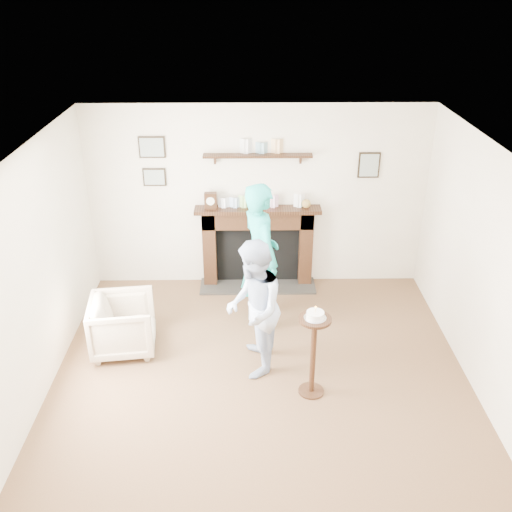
{
  "coord_description": "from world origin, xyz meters",
  "views": [
    {
      "loc": [
        -0.12,
        -4.64,
        3.99
      ],
      "look_at": [
        -0.04,
        0.9,
        1.18
      ],
      "focal_mm": 40.0,
      "sensor_mm": 36.0,
      "label": 1
    }
  ],
  "objects_px": {
    "woman": "(260,321)",
    "pedestal_table": "(314,341)",
    "man": "(254,368)",
    "armchair": "(126,348)"
  },
  "relations": [
    {
      "from": "man",
      "to": "pedestal_table",
      "type": "relative_size",
      "value": 1.46
    },
    {
      "from": "armchair",
      "to": "man",
      "type": "distance_m",
      "value": 1.55
    },
    {
      "from": "woman",
      "to": "pedestal_table",
      "type": "relative_size",
      "value": 1.74
    },
    {
      "from": "woman",
      "to": "pedestal_table",
      "type": "xyz_separation_m",
      "value": [
        0.51,
        -1.35,
        0.65
      ]
    },
    {
      "from": "man",
      "to": "pedestal_table",
      "type": "xyz_separation_m",
      "value": [
        0.6,
        -0.41,
        0.65
      ]
    },
    {
      "from": "man",
      "to": "pedestal_table",
      "type": "bearing_deg",
      "value": 55.79
    },
    {
      "from": "man",
      "to": "pedestal_table",
      "type": "distance_m",
      "value": 0.97
    },
    {
      "from": "woman",
      "to": "man",
      "type": "bearing_deg",
      "value": 152.75
    },
    {
      "from": "armchair",
      "to": "pedestal_table",
      "type": "distance_m",
      "value": 2.34
    },
    {
      "from": "woman",
      "to": "pedestal_table",
      "type": "distance_m",
      "value": 1.58
    }
  ]
}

